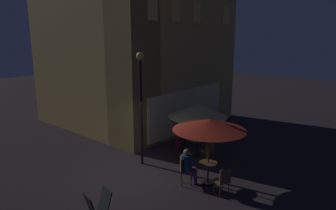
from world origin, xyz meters
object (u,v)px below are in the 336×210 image
(cafe_table_1, at_px, (197,143))
(patio_umbrella_1, at_px, (198,111))
(menu_sandwich_board, at_px, (98,207))
(street_lamp_near_corner, at_px, (141,92))
(patron_seated_0, at_px, (188,164))
(cafe_table_0, at_px, (208,170))
(cafe_chair_2, at_px, (209,150))
(cafe_chair_0, at_px, (184,168))
(patron_standing_2, at_px, (189,125))
(patron_standing_1, at_px, (179,131))
(patio_umbrella_0, at_px, (209,125))
(cafe_chair_1, at_px, (223,179))

(cafe_table_1, xyz_separation_m, patio_umbrella_1, (0.00, 0.00, 1.38))
(menu_sandwich_board, distance_m, patio_umbrella_1, 5.80)
(street_lamp_near_corner, relative_size, patron_seated_0, 3.43)
(menu_sandwich_board, xyz_separation_m, cafe_table_0, (3.75, -1.05, 0.08))
(street_lamp_near_corner, distance_m, cafe_table_1, 3.30)
(cafe_table_0, bearing_deg, cafe_table_1, 44.02)
(cafe_chair_2, bearing_deg, cafe_chair_0, 119.95)
(cafe_table_1, bearing_deg, cafe_table_0, -135.98)
(cafe_table_1, relative_size, patron_seated_0, 0.62)
(patio_umbrella_1, height_order, patron_standing_2, patio_umbrella_1)
(street_lamp_near_corner, bearing_deg, cafe_chair_0, -97.27)
(menu_sandwich_board, height_order, patio_umbrella_1, patio_umbrella_1)
(street_lamp_near_corner, xyz_separation_m, patron_standing_1, (2.19, -0.08, -2.05))
(cafe_table_1, height_order, patron_standing_1, patron_standing_1)
(patio_umbrella_0, xyz_separation_m, patron_standing_2, (2.90, 2.97, -1.23))
(cafe_chair_0, height_order, cafe_chair_1, cafe_chair_0)
(patio_umbrella_1, distance_m, cafe_chair_0, 2.95)
(patio_umbrella_0, distance_m, patron_standing_1, 3.66)
(menu_sandwich_board, relative_size, patron_standing_1, 0.53)
(patio_umbrella_0, height_order, patron_standing_1, patio_umbrella_0)
(street_lamp_near_corner, bearing_deg, patron_standing_2, 1.09)
(street_lamp_near_corner, relative_size, patron_standing_2, 2.50)
(patron_standing_2, bearing_deg, patron_standing_1, 149.17)
(menu_sandwich_board, distance_m, cafe_table_1, 5.60)
(cafe_chair_0, xyz_separation_m, cafe_chair_2, (2.09, 0.39, -0.08))
(patron_standing_1, bearing_deg, cafe_chair_1, 109.57)
(cafe_chair_1, bearing_deg, cafe_chair_2, -24.28)
(menu_sandwich_board, distance_m, cafe_chair_0, 3.24)
(patio_umbrella_1, xyz_separation_m, patron_seated_0, (-2.26, -1.24, -1.24))
(street_lamp_near_corner, xyz_separation_m, patron_seated_0, (-0.20, -2.41, -2.16))
(patio_umbrella_1, relative_size, patron_seated_0, 1.90)
(menu_sandwich_board, distance_m, patio_umbrella_0, 4.23)
(cafe_table_1, bearing_deg, street_lamp_near_corner, 150.39)
(menu_sandwich_board, xyz_separation_m, cafe_table_1, (5.55, 0.69, 0.13))
(cafe_chair_2, bearing_deg, cafe_chair_1, 153.25)
(patron_seated_0, bearing_deg, cafe_chair_0, -180.00)
(cafe_chair_2, bearing_deg, menu_sandwich_board, 108.85)
(cafe_table_0, distance_m, cafe_chair_2, 1.84)
(patio_umbrella_0, relative_size, cafe_chair_2, 2.87)
(patio_umbrella_0, bearing_deg, cafe_table_1, 44.02)
(cafe_chair_1, xyz_separation_m, patron_standing_2, (3.21, 3.75, 0.33))
(street_lamp_near_corner, height_order, patio_umbrella_1, street_lamp_near_corner)
(cafe_chair_1, bearing_deg, menu_sandwich_board, 83.81)
(cafe_table_0, bearing_deg, cafe_chair_1, -111.86)
(menu_sandwich_board, xyz_separation_m, patio_umbrella_1, (5.55, 0.69, 1.52))
(menu_sandwich_board, relative_size, cafe_chair_1, 0.94)
(menu_sandwich_board, relative_size, cafe_table_0, 1.09)
(patio_umbrella_0, relative_size, patron_standing_2, 1.39)
(cafe_table_1, xyz_separation_m, patron_standing_2, (1.10, 1.23, 0.30))
(cafe_table_1, relative_size, patio_umbrella_1, 0.33)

